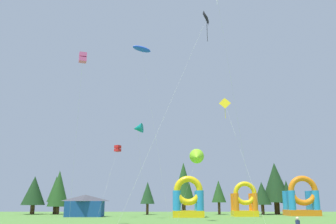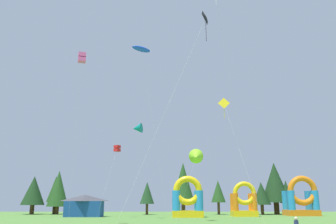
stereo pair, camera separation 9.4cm
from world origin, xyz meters
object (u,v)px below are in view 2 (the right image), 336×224
kite_yellow_diamond (225,106)px  kite_lime_delta (196,157)px  kite_pink_box (82,58)px  inflatable_orange_dome (302,201)px  inflatable_red_slide (188,202)px  kite_teal_delta (138,128)px  festival_tent (85,206)px  kite_black_diamond (206,19)px  kite_red_box (117,149)px  inflatable_yellow_castle (244,203)px  kite_blue_parafoil (142,49)px

kite_yellow_diamond → kite_lime_delta: bearing=95.7°
kite_pink_box → inflatable_orange_dome: bearing=39.1°
inflatable_red_slide → inflatable_orange_dome: bearing=15.6°
kite_teal_delta → kite_yellow_diamond: (10.33, -22.24, -2.17)m
kite_teal_delta → festival_tent: bearing=139.9°
kite_black_diamond → inflatable_red_slide: (-0.19, 32.30, -16.15)m
kite_red_box → inflatable_red_slide: 14.77m
festival_tent → inflatable_red_slide: bearing=-6.8°
festival_tent → kite_lime_delta: bearing=-38.0°
kite_teal_delta → kite_pink_box: bearing=-108.0°
kite_yellow_diamond → inflatable_orange_dome: size_ratio=1.71×
kite_black_diamond → inflatable_orange_dome: bearing=61.2°
kite_teal_delta → kite_black_diamond: kite_black_diamond is taller
kite_red_box → inflatable_yellow_castle: (21.87, 4.79, -8.98)m
kite_lime_delta → kite_blue_parafoil: (-8.42, 7.06, 19.11)m
inflatable_yellow_castle → festival_tent: (-27.71, -1.01, -0.36)m
kite_yellow_diamond → inflatable_orange_dome: 40.01m
kite_pink_box → kite_lime_delta: (14.02, 10.01, -10.49)m
kite_black_diamond → inflatable_yellow_castle: bearing=74.4°
inflatable_orange_dome → kite_blue_parafoil: bearing=-159.2°
kite_yellow_diamond → kite_pink_box: kite_pink_box is taller
kite_blue_parafoil → kite_pink_box: bearing=-108.2°
kite_blue_parafoil → inflatable_orange_dome: kite_blue_parafoil is taller
kite_pink_box → inflatable_red_slide: kite_pink_box is taller
inflatable_orange_dome → kite_lime_delta: bearing=-138.6°
kite_red_box → inflatable_red_slide: (11.81, 1.67, -8.72)m
kite_lime_delta → festival_tent: kite_lime_delta is taller
inflatable_yellow_castle → kite_blue_parafoil: bearing=-155.3°
kite_red_box → kite_teal_delta: bearing=-49.0°
kite_lime_delta → inflatable_yellow_castle: kite_lime_delta is taller
kite_red_box → festival_tent: bearing=147.1°
kite_pink_box → kite_blue_parafoil: size_ratio=0.69×
kite_black_diamond → inflatable_orange_dome: 46.44m
kite_yellow_diamond → festival_tent: bearing=123.3°
festival_tent → inflatable_orange_dome: bearing=5.6°
inflatable_red_slide → inflatable_yellow_castle: bearing=17.3°
kite_red_box → festival_tent: kite_red_box is taller
inflatable_yellow_castle → festival_tent: size_ratio=0.96×
kite_teal_delta → kite_red_box: size_ratio=1.25×
kite_red_box → kite_yellow_diamond: bearing=-62.1°
kite_teal_delta → kite_yellow_diamond: size_ratio=1.20×
kite_black_diamond → kite_pink_box: 16.96m
inflatable_orange_dome → inflatable_red_slide: (-21.16, -5.92, -0.16)m
kite_black_diamond → festival_tent: 42.24m
inflatable_orange_dome → festival_tent: 39.01m
kite_black_diamond → kite_yellow_diamond: kite_black_diamond is taller
kite_black_diamond → kite_lime_delta: kite_black_diamond is taller
kite_lime_delta → kite_yellow_diamond: bearing=-84.3°
kite_lime_delta → inflatable_yellow_castle: 19.05m
kite_red_box → inflatable_red_slide: bearing=8.0°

